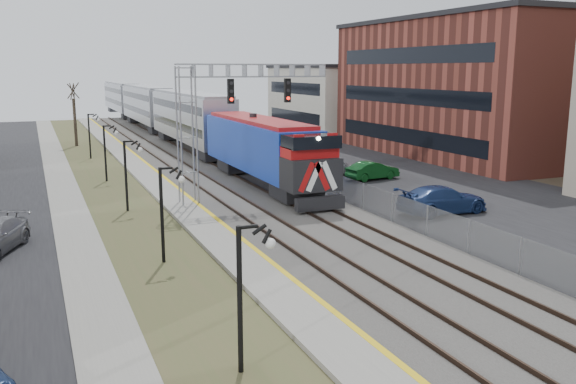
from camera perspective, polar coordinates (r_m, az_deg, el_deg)
sidewalk at (r=41.80m, az=-20.22°, el=-0.03°), size 2.00×120.00×0.08m
grass_median at (r=42.02m, az=-16.14°, el=0.27°), size 4.00×120.00×0.06m
platform at (r=42.43m, az=-12.12°, el=0.69°), size 2.00×120.00×0.24m
ballast_bed at (r=43.60m, az=-5.66°, el=1.15°), size 8.00×120.00×0.20m
parking_lot at (r=48.45m, az=8.03°, el=2.03°), size 16.00×120.00×0.04m
platform_edge at (r=42.57m, az=-10.97°, el=0.95°), size 0.24×120.00×0.01m
track_near at (r=43.04m, az=-8.21°, el=1.19°), size 1.58×120.00×0.15m
track_far at (r=44.03m, az=-3.80°, el=1.52°), size 1.58×120.00×0.15m
train at (r=74.92m, az=-12.00°, el=7.42°), size 3.00×85.85×5.33m
signal_gantry at (r=35.47m, az=-6.79°, el=7.72°), size 9.00×1.07×8.15m
lampposts at (r=25.42m, az=-11.84°, el=-2.09°), size 0.14×62.14×4.00m
fence at (r=44.88m, az=-0.55°, el=2.41°), size 0.04×120.00×1.60m
buildings_east at (r=53.60m, az=23.54°, el=8.86°), size 16.00×76.00×15.00m
car_lot_d at (r=34.51m, az=14.23°, el=-0.76°), size 5.29×2.25×1.52m
car_lot_e at (r=45.86m, az=4.46°, el=2.38°), size 3.83×1.58×1.30m
car_lot_f at (r=44.14m, az=7.92°, el=1.95°), size 4.10×1.89×1.30m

